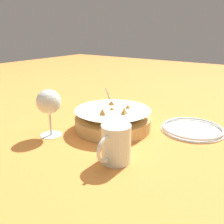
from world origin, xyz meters
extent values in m
plane|color=orange|center=(0.00, 0.00, 0.00)|extent=(4.00, 4.00, 0.00)
cylinder|color=tan|center=(0.00, -0.04, 0.02)|extent=(0.27, 0.27, 0.04)
cone|color=#EDE5C6|center=(0.00, -0.04, 0.04)|extent=(0.27, 0.27, 0.07)
cylinder|color=#3D842D|center=(0.00, -0.04, 0.02)|extent=(0.20, 0.20, 0.01)
pyramid|color=#CC8E42|center=(0.06, -0.03, 0.06)|extent=(0.08, 0.09, 0.06)
pyramid|color=#CC8E42|center=(0.02, 0.02, 0.06)|extent=(0.07, 0.07, 0.07)
pyramid|color=#CC8E42|center=(-0.04, 0.00, 0.06)|extent=(0.09, 0.08, 0.06)
pyramid|color=#CC8E42|center=(-0.04, -0.07, 0.06)|extent=(0.06, 0.08, 0.06)
pyramid|color=#CC8E42|center=(0.00, -0.04, 0.06)|extent=(0.09, 0.09, 0.05)
cylinder|color=#B7B7BC|center=(-0.15, -0.15, 0.02)|extent=(0.07, 0.07, 0.04)
cylinder|color=#42702D|center=(-0.15, -0.15, 0.03)|extent=(0.06, 0.06, 0.03)
cylinder|color=#B7B7BC|center=(-0.14, -0.15, 0.06)|extent=(0.06, 0.01, 0.10)
cylinder|color=silver|center=(0.17, -0.17, 0.00)|extent=(0.07, 0.07, 0.00)
cylinder|color=silver|center=(0.17, -0.17, 0.04)|extent=(0.01, 0.01, 0.08)
sphere|color=silver|center=(0.17, -0.17, 0.12)|extent=(0.08, 0.08, 0.08)
sphere|color=#DBD17A|center=(0.17, -0.17, 0.11)|extent=(0.05, 0.05, 0.05)
cylinder|color=silver|center=(0.18, 0.10, 0.05)|extent=(0.08, 0.08, 0.10)
cylinder|color=#935119|center=(0.18, 0.10, 0.04)|extent=(0.07, 0.07, 0.08)
torus|color=silver|center=(0.23, 0.10, 0.05)|extent=(0.07, 0.01, 0.07)
cylinder|color=white|center=(-0.15, 0.20, 0.00)|extent=(0.22, 0.22, 0.01)
torus|color=white|center=(-0.15, 0.20, 0.01)|extent=(0.21, 0.21, 0.01)
camera|label=1|loc=(0.68, 0.44, 0.34)|focal=40.00mm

